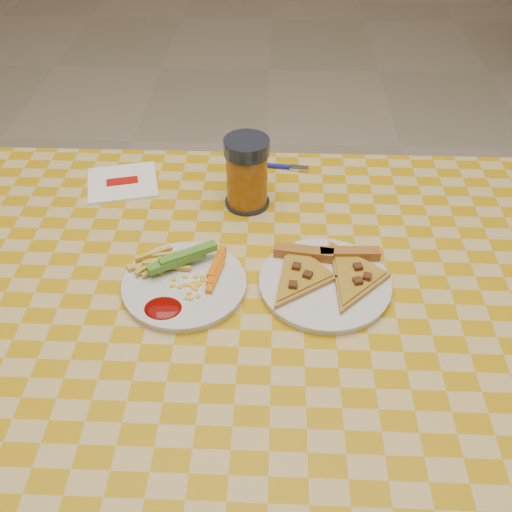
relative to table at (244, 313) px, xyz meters
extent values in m
plane|color=beige|center=(0.00, 0.00, -0.68)|extent=(8.00, 8.00, 0.00)
cylinder|color=silver|center=(-0.54, 0.34, -0.33)|extent=(0.06, 0.06, 0.71)
cylinder|color=silver|center=(0.54, 0.34, -0.33)|extent=(0.06, 0.06, 0.71)
cube|color=brown|center=(0.00, 0.00, 0.05)|extent=(1.20, 0.80, 0.04)
cylinder|color=silver|center=(-0.10, -0.01, 0.08)|extent=(0.21, 0.21, 0.01)
cylinder|color=silver|center=(0.14, 0.00, 0.08)|extent=(0.27, 0.27, 0.01)
cube|color=#10610F|center=(-0.11, 0.02, 0.11)|extent=(0.11, 0.08, 0.02)
cube|color=orange|center=(-0.05, 0.01, 0.09)|extent=(0.07, 0.09, 0.02)
ellipsoid|color=#6B0502|center=(-0.13, -0.08, 0.09)|extent=(0.06, 0.05, 0.01)
cube|color=#AC6E26|center=(0.10, 0.06, 0.10)|extent=(0.11, 0.04, 0.02)
cube|color=#AC6E26|center=(0.19, 0.06, 0.10)|extent=(0.11, 0.03, 0.02)
cylinder|color=black|center=(-0.01, 0.24, 0.08)|extent=(0.09, 0.09, 0.01)
cylinder|color=#8A4A0F|center=(-0.01, 0.24, 0.13)|extent=(0.08, 0.08, 0.12)
cylinder|color=black|center=(-0.01, 0.24, 0.21)|extent=(0.09, 0.09, 0.03)
cube|color=white|center=(-0.28, 0.30, 0.08)|extent=(0.17, 0.17, 0.01)
cube|color=#AE0E09|center=(-0.28, 0.30, 0.08)|extent=(0.07, 0.04, 0.00)
cube|color=#151D95|center=(0.04, 0.38, 0.08)|extent=(0.09, 0.02, 0.01)
cube|color=silver|center=(0.10, 0.37, 0.08)|extent=(0.04, 0.02, 0.00)
camera|label=1|loc=(0.05, -0.71, 0.77)|focal=40.00mm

